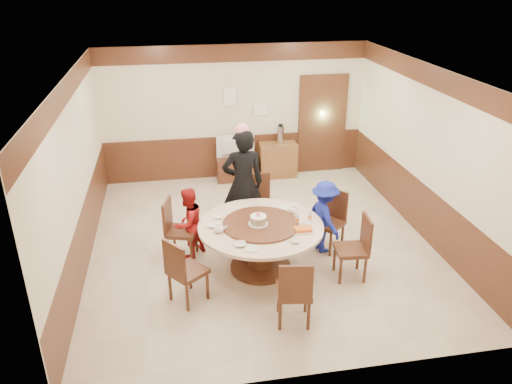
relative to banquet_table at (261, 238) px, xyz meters
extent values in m
plane|color=beige|center=(0.15, 0.77, -0.53)|extent=(6.00, 6.00, 0.00)
plane|color=white|center=(0.15, 0.77, 2.27)|extent=(6.00, 6.00, 0.00)
cube|color=beige|center=(0.15, 3.77, 0.87)|extent=(5.50, 0.04, 2.80)
cube|color=beige|center=(0.15, -2.23, 0.87)|extent=(5.50, 0.04, 2.80)
cube|color=beige|center=(-2.60, 0.77, 0.87)|extent=(0.04, 6.00, 2.80)
cube|color=beige|center=(2.90, 0.77, 0.87)|extent=(0.04, 6.00, 2.80)
cube|color=#492617|center=(0.15, 0.77, -0.08)|extent=(5.50, 6.00, 0.90)
cube|color=#492617|center=(0.15, 0.77, 2.09)|extent=(5.50, 6.00, 0.35)
cube|color=#492617|center=(2.05, 3.72, 0.52)|extent=(1.05, 0.08, 2.18)
cube|color=#89D590|center=(2.05, 3.74, 0.52)|extent=(0.88, 0.02, 2.05)
cylinder|color=#492617|center=(0.00, 0.00, -0.50)|extent=(0.92, 0.92, 0.06)
cylinder|color=#492617|center=(0.00, 0.00, -0.18)|extent=(0.37, 0.37, 0.65)
cylinder|color=beige|center=(0.00, 0.00, 0.19)|extent=(1.84, 1.84, 0.05)
cylinder|color=#492617|center=(0.00, 0.00, 0.23)|extent=(1.13, 1.13, 0.03)
cube|color=#492617|center=(1.17, 0.42, -0.08)|extent=(0.62, 0.62, 0.06)
cube|color=#492617|center=(1.33, 0.55, 0.19)|extent=(0.30, 0.35, 0.50)
cube|color=#492617|center=(1.17, 0.42, -0.32)|extent=(0.36, 0.36, 0.42)
cube|color=#492617|center=(0.23, 1.23, -0.08)|extent=(0.45, 0.45, 0.06)
cube|color=#492617|center=(0.22, 1.44, 0.19)|extent=(0.42, 0.05, 0.50)
cube|color=#492617|center=(0.23, 1.23, -0.32)|extent=(0.36, 0.36, 0.42)
cube|color=#492617|center=(-1.14, 0.55, -0.08)|extent=(0.54, 0.54, 0.06)
cube|color=#492617|center=(-1.35, 0.61, 0.19)|extent=(0.15, 0.41, 0.50)
cube|color=#492617|center=(-1.14, 0.55, -0.32)|extent=(0.36, 0.36, 0.42)
cube|color=#492617|center=(-1.11, -0.58, -0.08)|extent=(0.62, 0.62, 0.06)
cube|color=#492617|center=(-1.28, -0.71, 0.19)|extent=(0.29, 0.36, 0.50)
cube|color=#492617|center=(-1.11, -0.58, -0.32)|extent=(0.36, 0.36, 0.42)
cube|color=#492617|center=(0.19, -1.27, -0.08)|extent=(0.51, 0.51, 0.06)
cube|color=#492617|center=(0.15, -1.48, 0.19)|extent=(0.42, 0.11, 0.50)
cube|color=#492617|center=(0.19, -1.27, -0.32)|extent=(0.36, 0.36, 0.42)
cube|color=#492617|center=(1.25, -0.43, -0.08)|extent=(0.47, 0.47, 0.06)
cube|color=#492617|center=(1.46, -0.45, 0.19)|extent=(0.07, 0.42, 0.50)
cube|color=#492617|center=(1.25, -0.43, -0.32)|extent=(0.36, 0.36, 0.42)
imported|color=black|center=(-0.09, 1.10, 0.41)|extent=(0.70, 0.47, 1.88)
imported|color=#A31517|center=(-1.03, 0.59, 0.04)|extent=(0.70, 0.70, 1.14)
imported|color=#18249E|center=(1.09, 0.37, 0.06)|extent=(0.60, 0.85, 1.19)
cylinder|color=white|center=(-0.04, -0.02, 0.25)|extent=(0.29, 0.29, 0.01)
cylinder|color=tan|center=(-0.04, -0.02, 0.31)|extent=(0.23, 0.23, 0.11)
cylinder|color=white|center=(-0.04, -0.02, 0.37)|extent=(0.24, 0.24, 0.01)
sphere|color=pink|center=(-0.04, -0.02, 0.41)|extent=(0.07, 0.07, 0.07)
ellipsoid|color=white|center=(-0.63, -0.12, 0.28)|extent=(0.17, 0.15, 0.13)
ellipsoid|color=white|center=(0.56, 0.28, 0.28)|extent=(0.17, 0.15, 0.13)
imported|color=white|center=(-0.59, 0.33, 0.23)|extent=(0.14, 0.14, 0.03)
imported|color=white|center=(0.37, -0.58, 0.24)|extent=(0.13, 0.13, 0.04)
imported|color=white|center=(-0.38, -0.53, 0.24)|extent=(0.16, 0.16, 0.04)
imported|color=white|center=(0.67, -0.12, 0.24)|extent=(0.12, 0.12, 0.04)
imported|color=white|center=(-0.70, 0.06, 0.24)|extent=(0.16, 0.16, 0.04)
cylinder|color=white|center=(-0.25, -0.65, 0.22)|extent=(0.18, 0.18, 0.01)
cylinder|color=white|center=(0.45, 0.50, 0.22)|extent=(0.18, 0.18, 0.01)
cube|color=white|center=(0.55, -0.30, 0.23)|extent=(0.30, 0.20, 0.02)
cube|color=orange|center=(0.55, -0.30, 0.26)|extent=(0.24, 0.15, 0.04)
cylinder|color=white|center=(0.53, -0.05, 0.30)|extent=(0.06, 0.06, 0.16)
cylinder|color=white|center=(0.74, 0.01, 0.30)|extent=(0.06, 0.06, 0.16)
cube|color=#492617|center=(0.13, 3.52, -0.28)|extent=(0.85, 0.45, 0.50)
imported|color=gray|center=(0.13, 3.52, 0.20)|extent=(0.83, 0.18, 0.47)
cube|color=brown|center=(1.04, 3.55, -0.16)|extent=(0.80, 0.40, 0.75)
cylinder|color=silver|center=(1.09, 3.55, 0.41)|extent=(0.15, 0.15, 0.38)
cube|color=white|center=(0.05, 3.72, 1.22)|extent=(0.25, 0.00, 0.35)
cube|color=white|center=(0.70, 3.72, 0.92)|extent=(0.30, 0.00, 0.22)
camera|label=1|loc=(-1.19, -6.32, 3.67)|focal=35.00mm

